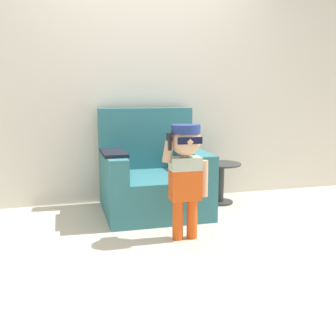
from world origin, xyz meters
name	(u,v)px	position (x,y,z in m)	size (l,w,h in m)	color
ground_plane	(157,222)	(0.00, 0.00, 0.00)	(10.00, 10.00, 0.00)	beige
wall_back	(137,78)	(0.00, 0.83, 1.30)	(10.00, 0.05, 2.60)	silver
armchair	(152,178)	(0.04, 0.36, 0.33)	(0.98, 0.91, 1.00)	teal
person_child	(186,164)	(0.12, -0.46, 0.61)	(0.37, 0.28, 0.91)	#E05119
side_table	(220,179)	(0.80, 0.45, 0.26)	(0.42, 0.42, 0.43)	#333333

